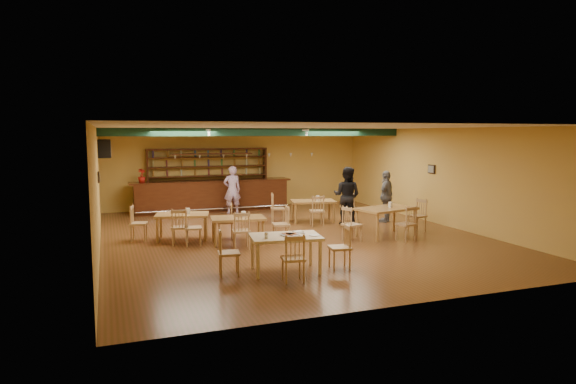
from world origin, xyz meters
name	(u,v)px	position (x,y,z in m)	size (l,w,h in m)	color
floor	(291,235)	(0.00, 0.00, 0.00)	(12.00, 12.00, 0.00)	brown
ceiling_beam	(261,132)	(0.00, 2.80, 2.87)	(10.00, 0.30, 0.25)	black
track_rail_left	(202,130)	(-1.80, 3.40, 2.94)	(0.05, 2.50, 0.05)	silver
track_rail_right	(295,130)	(1.40, 3.40, 2.94)	(0.05, 2.50, 0.05)	silver
ac_unit	(104,149)	(-4.80, 4.20, 2.35)	(0.34, 0.70, 0.48)	silver
picture_left	(99,177)	(-4.97, 1.00, 1.70)	(0.04, 0.34, 0.28)	black
picture_right	(432,169)	(4.97, 0.50, 1.70)	(0.04, 0.34, 0.28)	black
bar_counter	(212,196)	(-1.16, 5.15, 0.56)	(5.81, 0.85, 1.13)	#38150B
back_bar_hutch	(209,179)	(-1.16, 5.78, 1.14)	(4.50, 0.40, 2.28)	#38150B
poinsettia	(142,176)	(-3.62, 5.15, 1.37)	(0.27, 0.27, 0.48)	#AD1810
dining_table_a	(182,226)	(-2.91, 0.53, 0.35)	(1.39, 0.83, 0.69)	#A17839
dining_table_b	(313,211)	(1.43, 1.80, 0.35)	(1.38, 0.83, 0.69)	#A17839
dining_table_c	(238,230)	(-1.63, -0.47, 0.34)	(1.37, 0.82, 0.69)	#A17839
dining_table_d	(386,222)	(2.44, -1.01, 0.40)	(1.60, 0.96, 0.80)	#A17839
near_table	(286,254)	(-1.39, -3.43, 0.38)	(1.42, 0.91, 0.76)	#CBB388
pizza_tray	(290,235)	(-1.29, -3.43, 0.77)	(0.40, 0.40, 0.01)	silver
parmesan_shaker	(266,236)	(-1.84, -3.58, 0.82)	(0.07, 0.07, 0.11)	#EAE5C6
napkin_stack	(298,232)	(-1.03, -3.22, 0.78)	(0.20, 0.15, 0.03)	white
pizza_server	(296,233)	(-1.13, -3.37, 0.78)	(0.32, 0.09, 0.00)	silver
side_plate	(315,235)	(-0.83, -3.63, 0.77)	(0.22, 0.22, 0.01)	white
patron_bar	(232,190)	(-0.61, 4.33, 0.85)	(0.62, 0.40, 1.69)	purple
patron_right_a	(347,196)	(2.23, 1.00, 0.90)	(0.88, 0.68, 1.80)	black
patron_right_b	(386,196)	(3.64, 0.99, 0.83)	(0.97, 0.40, 1.65)	gray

